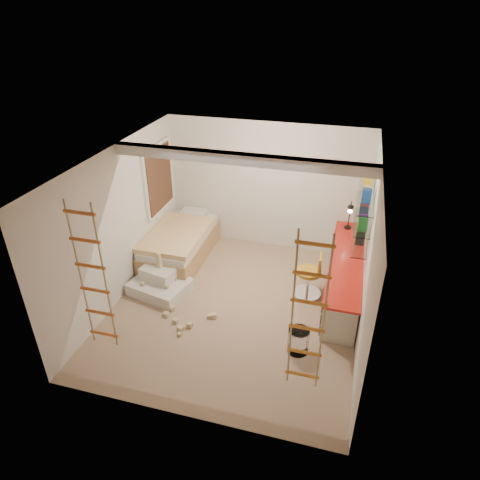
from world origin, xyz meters
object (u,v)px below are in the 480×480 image
(desk, at_px, (344,275))
(swivel_chair, at_px, (309,281))
(play_platform, at_px, (160,283))
(bed, at_px, (181,244))

(desk, xyz_separation_m, swivel_chair, (-0.57, -0.19, -0.10))
(desk, height_order, swivel_chair, swivel_chair)
(swivel_chair, height_order, play_platform, swivel_chair)
(desk, height_order, play_platform, desk)
(swivel_chair, bearing_deg, bed, 168.12)
(desk, xyz_separation_m, bed, (-3.20, 0.36, -0.07))
(desk, distance_m, bed, 3.22)
(bed, bearing_deg, desk, -6.49)
(desk, height_order, bed, desk)
(desk, relative_size, play_platform, 2.52)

